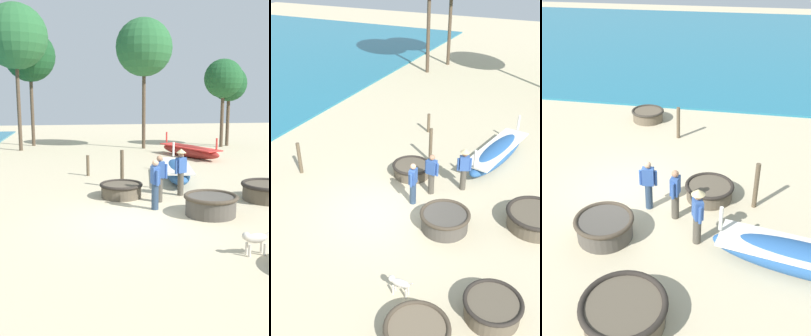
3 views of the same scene
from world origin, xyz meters
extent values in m
plane|color=#C6B793|center=(0.00, 0.00, 0.00)|extent=(80.00, 80.00, 0.00)
cube|color=teal|center=(-21.11, 4.00, 0.05)|extent=(28.00, 52.00, 0.10)
cylinder|color=brown|center=(-0.05, 2.65, 0.22)|extent=(1.40, 1.40, 0.45)
torus|color=#28231E|center=(-0.05, 2.65, 0.45)|extent=(1.51, 1.51, 0.11)
cylinder|color=#4C473F|center=(2.28, 0.10, 0.28)|extent=(1.48, 1.48, 0.56)
torus|color=#42382B|center=(2.28, 0.10, 0.56)|extent=(1.60, 1.60, 0.12)
cylinder|color=brown|center=(-5.55, -0.70, 0.22)|extent=(1.31, 1.31, 0.44)
torus|color=#332D26|center=(-5.55, -0.70, 0.44)|extent=(1.42, 1.42, 0.11)
cylinder|color=brown|center=(4.84, 1.44, 0.27)|extent=(1.72, 1.72, 0.53)
torus|color=#28231E|center=(4.84, 1.44, 0.53)|extent=(1.86, 1.86, 0.14)
ellipsoid|color=#285693|center=(2.66, 5.20, 0.37)|extent=(1.81, 4.59, 0.75)
cube|color=silver|center=(2.66, 5.20, 0.61)|extent=(1.78, 4.24, 0.06)
cylinder|color=silver|center=(2.28, 3.17, 1.03)|extent=(0.10, 0.10, 0.67)
cylinder|color=#4C473D|center=(2.06, 2.56, 0.41)|extent=(0.22, 0.22, 0.82)
cube|color=#33569E|center=(2.06, 2.56, 1.09)|extent=(0.40, 0.34, 0.54)
sphere|color=#A37556|center=(2.06, 2.56, 1.47)|extent=(0.20, 0.20, 0.20)
cylinder|color=#33569E|center=(1.86, 2.47, 1.04)|extent=(0.09, 0.09, 0.48)
cylinder|color=#33569E|center=(2.26, 2.66, 1.04)|extent=(0.09, 0.09, 0.48)
cone|color=#D1BC84|center=(2.06, 2.56, 1.60)|extent=(0.36, 0.36, 0.14)
cylinder|color=#2D425B|center=(0.78, 0.95, 0.41)|extent=(0.22, 0.22, 0.82)
cube|color=#33569E|center=(0.78, 0.95, 1.09)|extent=(0.25, 0.36, 0.54)
sphere|color=tan|center=(0.78, 0.95, 1.47)|extent=(0.20, 0.20, 0.20)
cylinder|color=#33569E|center=(0.76, 1.17, 1.04)|extent=(0.09, 0.09, 0.48)
cylinder|color=#33569E|center=(0.81, 0.73, 1.04)|extent=(0.09, 0.09, 0.48)
cylinder|color=#4C473D|center=(1.11, 1.80, 0.41)|extent=(0.22, 0.22, 0.82)
cube|color=#33569E|center=(1.11, 1.80, 1.09)|extent=(0.36, 0.26, 0.54)
sphere|color=#A37556|center=(1.11, 1.80, 1.47)|extent=(0.20, 0.20, 0.20)
cylinder|color=#33569E|center=(1.33, 1.78, 1.04)|extent=(0.09, 0.09, 0.48)
cylinder|color=#33569E|center=(0.89, 1.83, 1.04)|extent=(0.09, 0.09, 0.48)
cylinder|color=brown|center=(0.16, 4.03, 0.74)|extent=(0.14, 0.14, 1.47)
cylinder|color=brown|center=(-4.08, 0.94, 0.65)|extent=(0.14, 0.14, 1.30)
camera|label=1|loc=(-1.77, -10.61, 3.45)|focal=42.00mm
camera|label=2|loc=(5.46, -9.38, 7.96)|focal=42.00mm
camera|label=3|loc=(10.04, 3.52, 6.97)|focal=42.00mm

